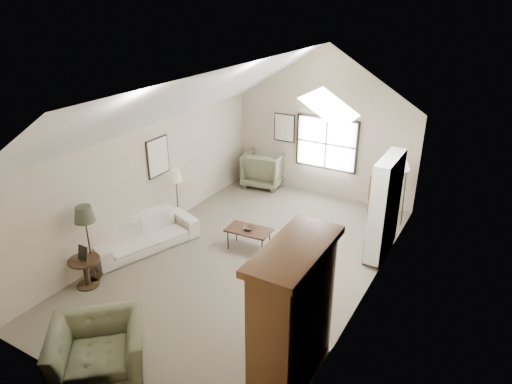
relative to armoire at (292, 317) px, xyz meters
The scene contains 18 objects.
room_shell 3.87m from the armoire, 132.25° to the left, with size 5.01×8.01×4.00m.
window 6.70m from the armoire, 108.11° to the left, with size 1.72×0.08×1.42m, color black.
skylight 4.02m from the armoire, 104.93° to the left, with size 0.80×1.20×0.52m, color white, non-canonical shape.
wall_art 5.98m from the armoire, 133.09° to the left, with size 1.97×3.71×0.88m.
armoire is the anchor object (origin of this frame).
tv_alcove 4.00m from the armoire, 87.71° to the left, with size 0.32×1.30×2.10m, color white.
media_console 4.08m from the armoire, 88.00° to the left, with size 0.34×1.18×0.60m, color #382316.
tv_panel 4.01m from the armoire, 88.00° to the left, with size 0.05×0.90×0.55m, color black.
sofa 4.77m from the armoire, 158.46° to the left, with size 2.31×0.90×0.68m, color beige.
armchair_near 2.82m from the armoire, 151.70° to the right, with size 1.30×1.14×0.85m, color #575B3F.
armchair_far 7.21m from the armoire, 121.93° to the left, with size 1.07×1.10×1.00m, color #5C6043.
coffee_table 3.76m from the armoire, 130.10° to the left, with size 0.95×0.53×0.49m, color #3A2318.
bowl 3.71m from the armoire, 130.10° to the left, with size 0.23×0.23×0.06m, color #3D2C19.
side_table 4.42m from the armoire, behind, with size 0.58×0.58×0.58m, color #392717.
side_chair 5.67m from the armoire, 94.15° to the left, with size 0.40×0.40×1.04m, color brown.
tripod_lamp 5.44m from the armoire, 89.79° to the left, with size 0.54×0.54×1.86m, color silver, non-canonical shape.
dark_lamp 4.40m from the armoire, behind, with size 0.39×0.39×1.61m, color #2B2E20, non-canonical shape.
tan_lamp 5.28m from the armoire, 146.23° to the left, with size 0.29×0.29×1.45m, color tan, non-canonical shape.
Camera 1 is at (4.22, -6.95, 5.17)m, focal length 32.00 mm.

